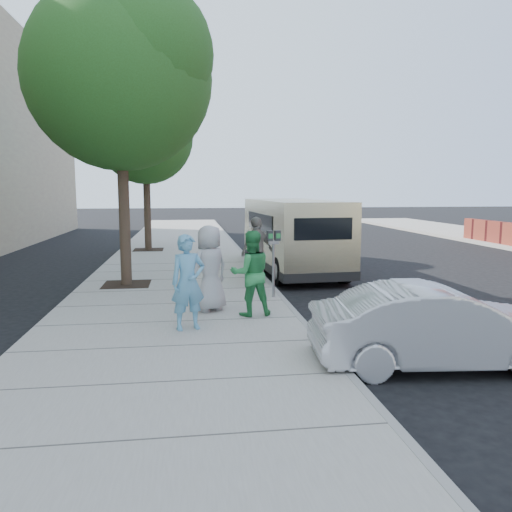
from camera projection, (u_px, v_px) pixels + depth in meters
name	position (u px, v px, depth m)	size (l,w,h in m)	color
ground	(221.00, 309.00, 11.04)	(120.00, 120.00, 0.00)	black
sidewalk	(175.00, 307.00, 10.89)	(5.00, 60.00, 0.15)	gray
curb_face	(285.00, 303.00, 11.22)	(0.12, 60.00, 0.16)	gray
tree_near	(121.00, 70.00, 12.35)	(4.62, 4.60, 7.53)	black
tree_far	(146.00, 132.00, 19.90)	(3.92, 3.80, 6.49)	black
parking_meter	(274.00, 249.00, 11.41)	(0.33, 0.16, 1.54)	gray
van	(293.00, 234.00, 15.68)	(2.42, 6.28, 2.29)	#BCAF86
sedan	(439.00, 327.00, 7.34)	(1.30, 3.72, 1.23)	#B2B3B9
person_officer	(188.00, 282.00, 8.78)	(0.62, 0.41, 1.69)	#5B9FC2
person_green_shirt	(251.00, 273.00, 9.77)	(0.82, 0.64, 1.68)	#2D8C47
person_gray_shirt	(210.00, 268.00, 10.13)	(0.86, 0.56, 1.76)	#A9A9AC
person_striped_polo	(257.00, 252.00, 12.68)	(1.05, 0.44, 1.79)	gray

